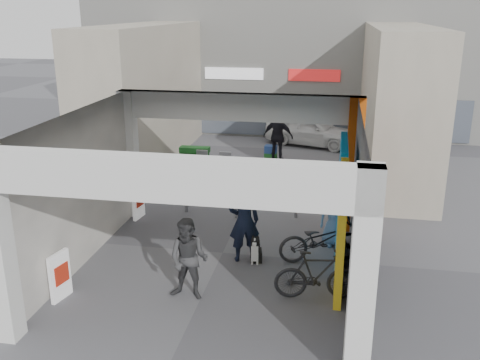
% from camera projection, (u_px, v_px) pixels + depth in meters
% --- Properties ---
extents(ground, '(90.00, 90.00, 0.00)m').
position_uv_depth(ground, '(223.00, 253.00, 12.75)').
color(ground, '#57575C').
rests_on(ground, ground).
extents(arcade_canopy, '(6.40, 6.45, 6.40)m').
position_uv_depth(arcade_canopy, '(239.00, 172.00, 11.18)').
color(arcade_canopy, silver).
rests_on(arcade_canopy, ground).
extents(far_building, '(18.00, 4.08, 8.00)m').
position_uv_depth(far_building, '(285.00, 43.00, 24.61)').
color(far_building, silver).
rests_on(far_building, ground).
extents(plaza_bldg_left, '(2.00, 9.00, 5.00)m').
position_uv_depth(plaza_bldg_left, '(145.00, 94.00, 19.75)').
color(plaza_bldg_left, '#ADA28F').
rests_on(plaza_bldg_left, ground).
extents(plaza_bldg_right, '(2.00, 9.00, 5.00)m').
position_uv_depth(plaza_bldg_right, '(396.00, 102.00, 18.24)').
color(plaza_bldg_right, '#ADA28F').
rests_on(plaza_bldg_right, ground).
extents(bollard_left, '(0.09, 0.09, 0.87)m').
position_uv_depth(bollard_left, '(186.00, 197.00, 15.17)').
color(bollard_left, gray).
rests_on(bollard_left, ground).
extents(bollard_center, '(0.09, 0.09, 0.91)m').
position_uv_depth(bollard_center, '(236.00, 202.00, 14.73)').
color(bollard_center, gray).
rests_on(bollard_center, ground).
extents(bollard_right, '(0.09, 0.09, 0.94)m').
position_uv_depth(bollard_right, '(296.00, 201.00, 14.77)').
color(bollard_right, gray).
rests_on(bollard_right, ground).
extents(advert_board_near, '(0.20, 0.55, 1.00)m').
position_uv_depth(advert_board_near, '(60.00, 276.00, 10.60)').
color(advert_board_near, silver).
rests_on(advert_board_near, ground).
extents(advert_board_far, '(0.16, 0.56, 1.00)m').
position_uv_depth(advert_board_far, '(138.00, 201.00, 14.71)').
color(advert_board_far, silver).
rests_on(advert_board_far, ground).
extents(cafe_set, '(1.54, 1.24, 0.93)m').
position_uv_depth(cafe_set, '(204.00, 172.00, 17.90)').
color(cafe_set, '#A9AAAF').
rests_on(cafe_set, ground).
extents(produce_stand, '(1.28, 0.69, 0.84)m').
position_uv_depth(produce_stand, '(194.00, 162.00, 19.01)').
color(produce_stand, black).
rests_on(produce_stand, ground).
extents(crate_stack, '(0.47, 0.37, 0.56)m').
position_uv_depth(crate_stack, '(271.00, 153.00, 20.40)').
color(crate_stack, '#175121').
rests_on(crate_stack, ground).
extents(border_collie, '(0.26, 0.51, 0.70)m').
position_uv_depth(border_collie, '(256.00, 251.00, 12.20)').
color(border_collie, black).
rests_on(border_collie, ground).
extents(man_with_dog, '(0.82, 0.67, 1.93)m').
position_uv_depth(man_with_dog, '(244.00, 221.00, 12.10)').
color(man_with_dog, black).
rests_on(man_with_dog, ground).
extents(man_back_turned, '(0.87, 0.71, 1.69)m').
position_uv_depth(man_back_turned, '(189.00, 259.00, 10.54)').
color(man_back_turned, '#363638').
rests_on(man_back_turned, ground).
extents(man_elderly, '(0.90, 0.72, 1.60)m').
position_uv_depth(man_elderly, '(335.00, 214.00, 12.96)').
color(man_elderly, '#567EA7').
rests_on(man_elderly, ground).
extents(man_crates, '(1.21, 0.67, 1.95)m').
position_uv_depth(man_crates, '(278.00, 136.00, 19.95)').
color(man_crates, black).
rests_on(man_crates, ground).
extents(bicycle_front, '(2.08, 1.28, 1.03)m').
position_uv_depth(bicycle_front, '(321.00, 240.00, 12.21)').
color(bicycle_front, black).
rests_on(bicycle_front, ground).
extents(bicycle_rear, '(1.77, 0.76, 1.03)m').
position_uv_depth(bicycle_rear, '(317.00, 275.00, 10.62)').
color(bicycle_rear, black).
rests_on(bicycle_rear, ground).
extents(white_van, '(4.18, 2.68, 1.32)m').
position_uv_depth(white_van, '(312.00, 130.00, 22.46)').
color(white_van, silver).
rests_on(white_van, ground).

